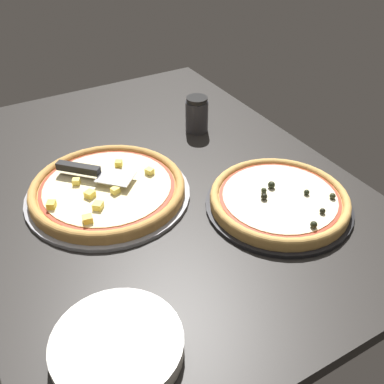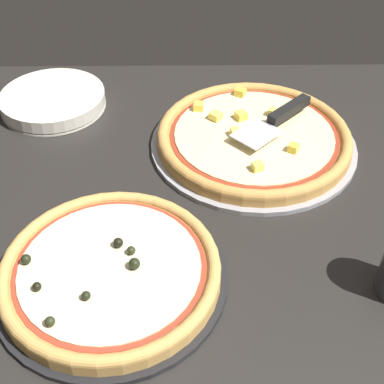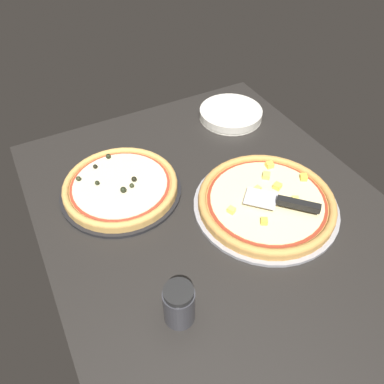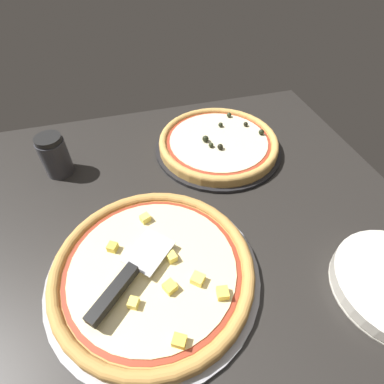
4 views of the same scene
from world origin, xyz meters
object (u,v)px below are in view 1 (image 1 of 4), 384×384
pizza_front (107,188)px  pizza_back (279,199)px  parmesan_shaker (197,114)px  serving_spatula (86,170)px  plate_stack (117,346)px

pizza_front → pizza_back: (25.85, 35.40, 0.11)cm
parmesan_shaker → serving_spatula: bearing=-72.5°
pizza_back → serving_spatula: serving_spatula is taller
pizza_back → serving_spatula: bearing=-129.5°
plate_stack → parmesan_shaker: parmesan_shaker is taller
serving_spatula → pizza_back: bearing=50.5°
serving_spatula → plate_stack: bearing=-13.9°
pizza_back → parmesan_shaker: bearing=177.0°
pizza_front → parmesan_shaker: size_ratio=3.50×
pizza_back → plate_stack: 54.17cm
pizza_front → parmesan_shaker: 42.34cm
pizza_back → serving_spatula: (-31.82, -38.54, 3.03)cm
pizza_front → plate_stack: (44.26, -15.54, -0.77)cm
serving_spatula → plate_stack: 51.88cm
serving_spatula → plate_stack: size_ratio=0.76×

